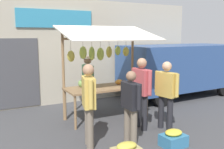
{
  "coord_description": "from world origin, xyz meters",
  "views": [
    {
      "loc": [
        3.04,
        6.01,
        2.26
      ],
      "look_at": [
        0.0,
        0.3,
        1.25
      ],
      "focal_mm": 41.16,
      "sensor_mm": 36.0,
      "label": 1
    }
  ],
  "objects": [
    {
      "name": "produce_crate_side",
      "position": [
        -0.39,
        2.22,
        0.16
      ],
      "size": [
        0.5,
        0.4,
        0.35
      ],
      "color": "teal",
      "rests_on": "ground"
    },
    {
      "name": "ground_plane",
      "position": [
        0.0,
        0.0,
        0.0
      ],
      "size": [
        40.0,
        40.0,
        0.0
      ],
      "primitive_type": "plane",
      "color": "#424244"
    },
    {
      "name": "shopper_in_grey_tee",
      "position": [
        0.3,
        1.68,
        0.87
      ],
      "size": [
        0.22,
        0.67,
        1.53
      ],
      "rotation": [
        0.0,
        0.0,
        -1.57
      ],
      "color": "#726656",
      "rests_on": "ground"
    },
    {
      "name": "vendor_with_sunhat",
      "position": [
        0.23,
        -0.75,
        0.97
      ],
      "size": [
        0.43,
        0.7,
        1.65
      ],
      "rotation": [
        0.0,
        0.0,
        1.45
      ],
      "color": "#4C4C51",
      "rests_on": "ground"
    },
    {
      "name": "shopper_in_striped_shirt",
      "position": [
        1.12,
        1.43,
        0.99
      ],
      "size": [
        0.35,
        0.7,
        1.7
      ],
      "rotation": [
        0.0,
        0.0,
        -1.84
      ],
      "color": "#726656",
      "rests_on": "ground"
    },
    {
      "name": "shopper_with_shopping_bag",
      "position": [
        -0.87,
        1.39,
        0.95
      ],
      "size": [
        0.3,
        0.69,
        1.64
      ],
      "rotation": [
        0.0,
        0.0,
        -1.4
      ],
      "color": "#232328",
      "rests_on": "ground"
    },
    {
      "name": "street_backdrop",
      "position": [
        0.05,
        -2.2,
        1.7
      ],
      "size": [
        9.0,
        0.3,
        3.4
      ],
      "color": "#B2A893",
      "rests_on": "ground"
    },
    {
      "name": "shopper_with_ponytail",
      "position": [
        -0.39,
        1.06,
        1.01
      ],
      "size": [
        0.23,
        0.72,
        1.72
      ],
      "rotation": [
        0.0,
        0.0,
        -1.56
      ],
      "color": "#232328",
      "rests_on": "ground"
    },
    {
      "name": "parked_van",
      "position": [
        -3.38,
        -1.08,
        1.12
      ],
      "size": [
        4.43,
        1.93,
        1.88
      ],
      "rotation": [
        0.0,
        0.0,
        0.02
      ],
      "color": "#2D4C84",
      "rests_on": "ground"
    },
    {
      "name": "market_stall",
      "position": [
        0.03,
        -0.07,
        1.56
      ],
      "size": [
        2.5,
        1.46,
        2.5
      ],
      "color": "olive",
      "rests_on": "ground"
    }
  ]
}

